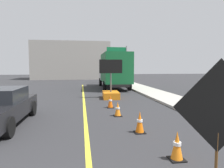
# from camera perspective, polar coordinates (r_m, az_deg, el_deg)

# --- Properties ---
(lane_center_stripe) EXTENTS (0.14, 36.00, 0.01)m
(lane_center_stripe) POSITION_cam_1_polar(r_m,az_deg,el_deg) (7.27, -7.29, -12.70)
(lane_center_stripe) COLOR yellow
(lane_center_stripe) RESTS_ON ground
(roadwork_sign) EXTENTS (1.63, 0.15, 2.33)m
(roadwork_sign) POSITION_cam_1_polar(r_m,az_deg,el_deg) (3.96, 27.83, -6.15)
(roadwork_sign) COLOR #593819
(roadwork_sign) RESTS_ON ground
(arrow_board_trailer) EXTENTS (1.60, 1.86, 2.70)m
(arrow_board_trailer) POSITION_cam_1_polar(r_m,az_deg,el_deg) (14.19, -0.34, -2.09)
(arrow_board_trailer) COLOR orange
(arrow_board_trailer) RESTS_ON ground
(box_truck) EXTENTS (2.73, 7.95, 3.50)m
(box_truck) POSITION_cam_1_polar(r_m,az_deg,el_deg) (20.78, 0.56, 3.97)
(box_truck) COLOR black
(box_truck) RESTS_ON ground
(highway_guide_sign) EXTENTS (2.79, 0.23, 5.00)m
(highway_guide_sign) POSITION_cam_1_polar(r_m,az_deg,el_deg) (27.23, 2.51, 7.41)
(highway_guide_sign) COLOR gray
(highway_guide_sign) RESTS_ON ground
(far_building_block) EXTENTS (13.51, 6.89, 6.62)m
(far_building_block) POSITION_cam_1_polar(r_m,az_deg,el_deg) (38.56, -11.25, 6.39)
(far_building_block) COLOR gray
(far_building_block) RESTS_ON ground
(traffic_cone_near_sign) EXTENTS (0.36, 0.36, 0.69)m
(traffic_cone_near_sign) POSITION_cam_1_polar(r_m,az_deg,el_deg) (5.20, 17.83, -16.24)
(traffic_cone_near_sign) COLOR black
(traffic_cone_near_sign) RESTS_ON ground
(traffic_cone_mid_lane) EXTENTS (0.36, 0.36, 0.72)m
(traffic_cone_mid_lane) POSITION_cam_1_polar(r_m,az_deg,el_deg) (6.90, 7.82, -10.63)
(traffic_cone_mid_lane) COLOR black
(traffic_cone_mid_lane) RESTS_ON ground
(traffic_cone_far_lane) EXTENTS (0.36, 0.36, 0.64)m
(traffic_cone_far_lane) POSITION_cam_1_polar(r_m,az_deg,el_deg) (9.08, 1.63, -7.11)
(traffic_cone_far_lane) COLOR black
(traffic_cone_far_lane) RESTS_ON ground
(traffic_cone_curbside) EXTENTS (0.36, 0.36, 0.72)m
(traffic_cone_curbside) POSITION_cam_1_polar(r_m,az_deg,el_deg) (10.88, -0.48, -4.88)
(traffic_cone_curbside) COLOR black
(traffic_cone_curbside) RESTS_ON ground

